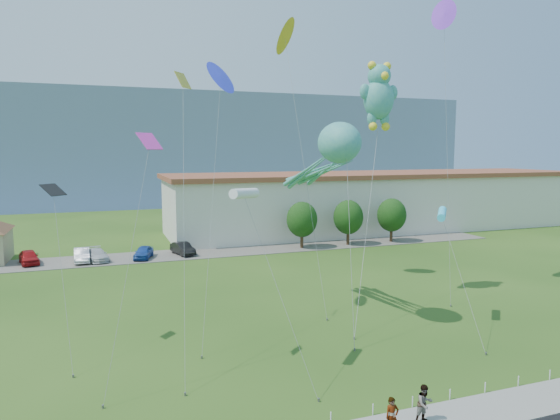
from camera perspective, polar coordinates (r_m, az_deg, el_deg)
The scene contains 25 objects.
ground at distance 25.00m, azimuth 11.08°, elevation -20.25°, with size 160.00×160.00×0.00m, color #294C15.
parking_strip at distance 56.42m, azimuth -7.37°, elevation -4.80°, with size 70.00×6.00×0.06m, color #59544C.
hill_ridge at distance 139.55m, azimuth -14.93°, elevation 7.05°, with size 160.00×50.00×25.00m, color slate.
warehouse at distance 73.75m, azimuth 11.16°, elevation 1.07°, with size 61.00×15.00×8.20m.
rope_fence at distance 23.91m, azimuth 12.80°, elevation -20.95°, with size 26.05×0.05×0.50m.
tree_near at distance 57.82m, azimuth 2.52°, elevation -1.09°, with size 3.60×3.60×5.47m.
tree_mid at distance 60.32m, azimuth 7.81°, elevation -0.82°, with size 3.60×3.60×5.47m.
tree_far at distance 63.28m, azimuth 12.64°, elevation -0.57°, with size 3.60×3.60×5.47m.
pedestrian_left at distance 21.75m, azimuth 12.68°, elevation -22.05°, with size 0.57×0.37×1.56m, color gray.
pedestrian_right at distance 22.96m, azimuth 16.20°, elevation -20.47°, with size 0.78×0.61×1.60m, color gray.
parked_car_red at distance 55.98m, azimuth -26.77°, elevation -4.83°, with size 1.62×4.03×1.37m, color #AB1517.
parked_car_silver at distance 54.84m, azimuth -21.70°, elevation -4.80°, with size 1.46×4.18×1.38m, color silver.
parked_car_white at distance 54.75m, azimuth -20.16°, elevation -4.84°, with size 1.72×4.23×1.23m, color silver.
parked_car_blue at distance 54.50m, azimuth -15.33°, elevation -4.68°, with size 1.52×3.78×1.29m, color #1C449B.
parked_car_black at distance 55.51m, azimuth -11.06°, elevation -4.33°, with size 1.40×4.02×1.33m, color black.
octopus_kite at distance 32.35m, azimuth 5.67°, elevation 6.19°, with size 2.54×10.69×13.08m.
teddy_bear_kite at distance 38.84m, azimuth 11.24°, elevation 12.83°, with size 7.39×8.58×17.88m.
small_kite_white at distance 24.51m, azimuth -4.01°, elevation 1.73°, with size 2.61×5.13×9.67m.
small_kite_yellow at distance 29.97m, azimuth -11.01°, elevation 10.59°, with size 2.24×9.27×15.94m.
small_kite_orange at distance 42.31m, azimuth 0.70°, elevation 18.54°, with size 1.80×10.51×21.20m.
small_kite_blue at distance 33.53m, azimuth -6.85°, elevation 14.27°, with size 3.72×7.22×16.76m.
small_kite_black at distance 30.11m, azimuth -24.32°, elevation 0.29°, with size 1.54×5.04×9.58m.
small_kite_cyan at distance 33.72m, azimuth 18.05°, elevation -0.51°, with size 1.06×6.44×7.72m.
small_kite_purple at distance 43.12m, azimuth 18.25°, elevation 19.76°, with size 2.81×5.22×22.53m.
small_kite_pink at distance 25.15m, azimuth -15.21°, elevation 4.57°, with size 3.33×3.88×12.21m.
Camera 1 is at (-11.56, -19.06, 11.32)m, focal length 32.00 mm.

